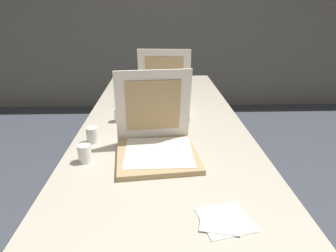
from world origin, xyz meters
TOP-DOWN VIEW (x-y plane):
  - wall_back at (0.00, 3.23)m, footprint 10.00×0.10m
  - table at (0.00, 0.67)m, footprint 0.87×2.42m
  - pizza_box_front at (-0.04, 0.31)m, footprint 0.37×0.37m
  - pizza_box_middle at (0.00, 0.91)m, footprint 0.37×0.37m
  - cup_white_near_left at (-0.33, 0.25)m, footprint 0.05×0.05m
  - cup_white_mid at (-0.24, 0.71)m, footprint 0.05×0.05m
  - cup_white_near_center at (-0.34, 0.44)m, footprint 0.05×0.05m
  - napkin_pile at (0.16, -0.13)m, footprint 0.17×0.17m

SIDE VIEW (x-z plane):
  - table at x=0.00m, z-range 0.32..1.04m
  - napkin_pile at x=0.16m, z-range 0.72..0.73m
  - cup_white_near_left at x=-0.33m, z-range 0.72..0.79m
  - cup_white_mid at x=-0.24m, z-range 0.72..0.79m
  - cup_white_near_center at x=-0.34m, z-range 0.72..0.79m
  - pizza_box_middle at x=0.00m, z-range 0.60..0.95m
  - pizza_box_front at x=-0.04m, z-range 0.60..0.95m
  - wall_back at x=0.00m, z-range 0.00..2.60m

